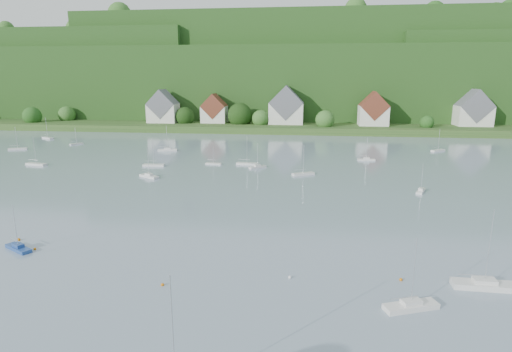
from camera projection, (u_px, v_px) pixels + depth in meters
The scene contains 16 objects.
far_shore_strip at pixel (277, 124), 212.02m from camera, with size 600.00×60.00×3.00m, color #274B1C.
forested_ridge at pixel (286, 80), 273.25m from camera, with size 620.00×181.22×69.89m.
village_building_0 at pixel (163, 109), 204.03m from camera, with size 14.00×10.40×16.00m.
village_building_1 at pixel (214, 111), 203.22m from camera, with size 12.00×9.36×14.00m.
village_building_2 at pixel (286, 108), 197.82m from camera, with size 16.00×11.44×18.00m.
village_building_3 at pixel (373, 111), 191.41m from camera, with size 13.00×10.40×15.50m.
village_building_4 at pixel (473, 111), 189.99m from camera, with size 15.00×10.40×16.50m.
near_sailboat_1 at pixel (18, 247), 61.55m from camera, with size 5.24×3.74×6.99m.
near_sailboat_3 at pixel (411, 305), 45.89m from camera, with size 6.36×3.78×8.30m.
near_sailboat_4 at pixel (484, 284), 50.40m from camera, with size 7.42×2.26×9.95m.
mooring_buoy_0 at pixel (163, 286), 51.14m from camera, with size 0.41×0.41×0.41m, color orange.
mooring_buoy_1 at pixel (290, 278), 53.00m from camera, with size 0.44×0.44×0.44m, color silver.
mooring_buoy_2 at pixel (401, 280), 52.41m from camera, with size 0.41×0.41×0.41m, color orange.
mooring_buoy_3 at pixel (35, 250), 61.73m from camera, with size 0.40×0.40×0.40m, color orange.
mooring_buoy_5 at pixel (19, 240), 65.21m from camera, with size 0.50×0.50×0.50m, color orange.
far_sailboat_cluster at pixel (260, 157), 130.20m from camera, with size 200.09×71.35×8.71m.
Camera 1 is at (14.77, -12.14, 24.89)m, focal length 29.37 mm.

